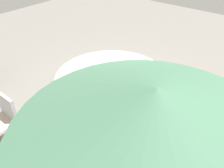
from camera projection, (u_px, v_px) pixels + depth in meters
The scene contains 7 objects.
ground_plane at pixel (112, 95), 5.83m from camera, with size 16.00×16.00×0.00m, color gray.
round_bed at pixel (112, 86), 5.67m from camera, with size 2.70×2.70×0.56m.
throw_pillow_0 at pixel (101, 97), 4.67m from camera, with size 0.48×0.30×0.22m, color beige.
throw_pillow_1 at pixel (138, 94), 4.81m from camera, with size 0.47×0.29×0.16m, color beige.
throw_pillow_2 at pixel (153, 75), 5.34m from camera, with size 0.48×0.35×0.22m, color beige.
patio_chair at pixel (3, 116), 4.38m from camera, with size 0.53×0.51×0.98m.
patio_umbrella at pixel (154, 112), 1.83m from camera, with size 2.42×2.42×2.55m.
Camera 1 is at (2.90, -3.61, 3.55)m, focal length 37.60 mm.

